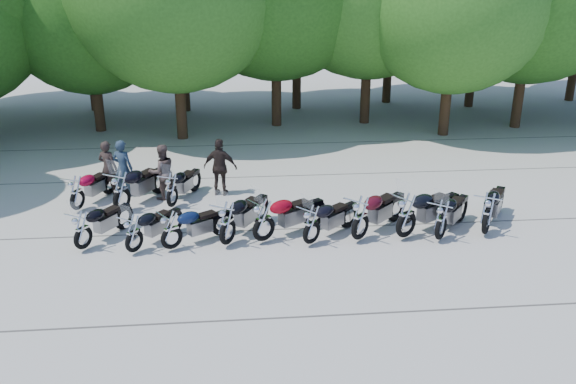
{
  "coord_description": "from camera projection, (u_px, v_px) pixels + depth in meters",
  "views": [
    {
      "loc": [
        -1.4,
        -13.9,
        6.92
      ],
      "look_at": [
        0.0,
        1.5,
        1.1
      ],
      "focal_mm": 38.0,
      "sensor_mm": 36.0,
      "label": 1
    }
  ],
  "objects": [
    {
      "name": "motorcycle_3",
      "position": [
        227.0,
        222.0,
        15.65
      ],
      "size": [
        1.9,
        2.44,
        1.37
      ],
      "primitive_type": null,
      "rotation": [
        0.0,
        0.0,
        2.58
      ],
      "color": "black",
      "rests_on": "ground"
    },
    {
      "name": "rider_3",
      "position": [
        123.0,
        168.0,
        19.03
      ],
      "size": [
        0.78,
        0.64,
        1.83
      ],
      "primitive_type": "imported",
      "rotation": [
        0.0,
        0.0,
        2.78
      ],
      "color": "#1F3042",
      "rests_on": "ground"
    },
    {
      "name": "motorcycle_5",
      "position": [
        312.0,
        224.0,
        15.72
      ],
      "size": [
        2.08,
        1.96,
        1.24
      ],
      "primitive_type": null,
      "rotation": [
        0.0,
        0.0,
        2.3
      ],
      "color": "black",
      "rests_on": "ground"
    },
    {
      "name": "motorcycle_6",
      "position": [
        360.0,
        217.0,
        15.91
      ],
      "size": [
        2.32,
        2.3,
        1.42
      ],
      "primitive_type": null,
      "rotation": [
        0.0,
        0.0,
        2.35
      ],
      "color": "#3E0812",
      "rests_on": "ground"
    },
    {
      "name": "rider_1",
      "position": [
        162.0,
        172.0,
        18.82
      ],
      "size": [
        1.04,
        0.94,
        1.75
      ],
      "primitive_type": "imported",
      "rotation": [
        0.0,
        0.0,
        3.55
      ],
      "color": "#513F3A",
      "rests_on": "ground"
    },
    {
      "name": "rider_0",
      "position": [
        108.0,
        168.0,
        19.2
      ],
      "size": [
        0.76,
        0.65,
        1.75
      ],
      "primitive_type": "imported",
      "rotation": [
        0.0,
        0.0,
        2.71
      ],
      "color": "black",
      "rests_on": "ground"
    },
    {
      "name": "motorcycle_7",
      "position": [
        407.0,
        214.0,
        16.03
      ],
      "size": [
        2.57,
        2.09,
        1.45
      ],
      "primitive_type": null,
      "rotation": [
        0.0,
        0.0,
        2.16
      ],
      "color": "black",
      "rests_on": "ground"
    },
    {
      "name": "motorcycle_11",
      "position": [
        121.0,
        190.0,
        17.77
      ],
      "size": [
        1.94,
        2.57,
        1.43
      ],
      "primitive_type": null,
      "rotation": [
        0.0,
        0.0,
        2.62
      ],
      "color": "black",
      "rests_on": "ground"
    },
    {
      "name": "motorcycle_9",
      "position": [
        488.0,
        212.0,
        16.27
      ],
      "size": [
        1.95,
        2.43,
        1.37
      ],
      "primitive_type": null,
      "rotation": [
        0.0,
        0.0,
        2.56
      ],
      "color": "black",
      "rests_on": "ground"
    },
    {
      "name": "rider_2",
      "position": [
        220.0,
        167.0,
        19.1
      ],
      "size": [
        1.16,
        0.72,
        1.84
      ],
      "primitive_type": "imported",
      "rotation": [
        0.0,
        0.0,
        2.87
      ],
      "color": "black",
      "rests_on": "ground"
    },
    {
      "name": "ground",
      "position": [
        293.0,
        253.0,
        15.52
      ],
      "size": [
        90.0,
        90.0,
        0.0
      ],
      "primitive_type": "plane",
      "color": "#A9A399",
      "rests_on": "ground"
    },
    {
      "name": "motorcycle_4",
      "position": [
        264.0,
        219.0,
        15.84
      ],
      "size": [
        2.42,
        1.92,
        1.36
      ],
      "primitive_type": null,
      "rotation": [
        0.0,
        0.0,
        2.14
      ],
      "color": "maroon",
      "rests_on": "ground"
    },
    {
      "name": "motorcycle_10",
      "position": [
        76.0,
        192.0,
        17.9
      ],
      "size": [
        1.51,
        2.26,
        1.23
      ],
      "primitive_type": null,
      "rotation": [
        0.0,
        0.0,
        2.71
      ],
      "color": "maroon",
      "rests_on": "ground"
    },
    {
      "name": "motorcycle_12",
      "position": [
        172.0,
        189.0,
        18.14
      ],
      "size": [
        1.43,
        2.25,
        1.22
      ],
      "primitive_type": null,
      "rotation": [
        0.0,
        0.0,
        2.75
      ],
      "color": "black",
      "rests_on": "ground"
    },
    {
      "name": "motorcycle_0",
      "position": [
        82.0,
        229.0,
        15.44
      ],
      "size": [
        1.67,
        2.16,
        1.2
      ],
      "primitive_type": null,
      "rotation": [
        0.0,
        0.0,
        2.59
      ],
      "color": "black",
      "rests_on": "ground"
    },
    {
      "name": "tree_2",
      "position": [
        87.0,
        5.0,
        25.0
      ],
      "size": [
        7.31,
        7.31,
        8.97
      ],
      "color": "#3A2614",
      "rests_on": "ground"
    },
    {
      "name": "motorcycle_2",
      "position": [
        171.0,
        229.0,
        15.43
      ],
      "size": [
        2.14,
        1.71,
        1.2
      ],
      "primitive_type": null,
      "rotation": [
        0.0,
        0.0,
        2.15
      ],
      "color": "#0C1735",
      "rests_on": "ground"
    },
    {
      "name": "motorcycle_8",
      "position": [
        442.0,
        219.0,
        15.96
      ],
      "size": [
        1.96,
        2.21,
        1.29
      ],
      "primitive_type": null,
      "rotation": [
        0.0,
        0.0,
        2.47
      ],
      "color": "black",
      "rests_on": "ground"
    },
    {
      "name": "motorcycle_1",
      "position": [
        133.0,
        233.0,
        15.28
      ],
      "size": [
        1.74,
        2.04,
        1.17
      ],
      "primitive_type": null,
      "rotation": [
        0.0,
        0.0,
        2.51
      ],
      "color": "black",
      "rests_on": "ground"
    }
  ]
}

